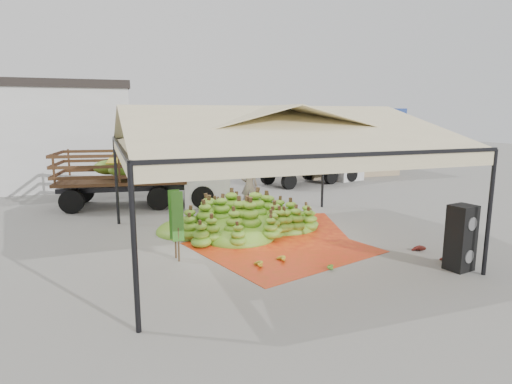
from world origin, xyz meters
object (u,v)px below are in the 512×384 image
object	(u,v)px
speaker_stack	(461,238)
truck_left	(152,171)
banana_heap	(242,212)
truck_right	(316,159)
vendor	(249,186)

from	to	relation	value
speaker_stack	truck_left	bearing A→B (deg)	110.44
banana_heap	truck_right	xyz separation A→B (m)	(7.00, 8.06, 0.70)
banana_heap	speaker_stack	size ratio (longest dim) A/B	3.41
vendor	truck_left	bearing A→B (deg)	-4.70
banana_heap	truck_right	distance (m)	10.70
vendor	truck_right	xyz separation A→B (m)	(5.69, 5.00, 0.38)
truck_left	truck_right	xyz separation A→B (m)	(9.31, 3.03, -0.15)
speaker_stack	vendor	distance (m)	8.77
truck_left	truck_right	distance (m)	9.79
speaker_stack	truck_left	size ratio (longest dim) A/B	0.23
banana_heap	speaker_stack	xyz separation A→B (m)	(3.88, -5.33, 0.22)
speaker_stack	truck_right	distance (m)	13.76
speaker_stack	truck_left	world-z (taller)	truck_left
banana_heap	vendor	bearing A→B (deg)	66.76
speaker_stack	truck_right	size ratio (longest dim) A/B	0.25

